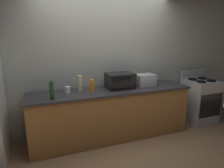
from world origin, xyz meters
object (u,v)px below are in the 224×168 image
microwave (120,81)px  mug_white (68,90)px  bottle_wine (52,90)px  toaster_oven (145,80)px  bottle_hand_soap (80,83)px  stove_range (199,100)px  bottle_dish_soap (92,85)px

microwave → mug_white: 0.92m
bottle_wine → mug_white: 0.37m
bottle_wine → mug_white: bottle_wine is taller
toaster_oven → bottle_hand_soap: bottle_hand_soap is taller
stove_range → bottle_wine: bearing=-176.5°
microwave → bottle_hand_soap: size_ratio=1.80×
bottle_hand_soap → bottle_dish_soap: (0.18, -0.10, -0.03)m
mug_white → microwave: bearing=-1.3°
microwave → bottle_dish_soap: microwave is taller
mug_white → bottle_hand_soap: bearing=14.9°
stove_range → mug_white: stove_range is taller
stove_range → microwave: (-1.83, 0.05, 0.57)m
toaster_oven → mug_white: 1.43m
bottle_dish_soap → bottle_wine: (-0.66, -0.21, 0.03)m
bottle_wine → mug_white: size_ratio=2.56×
stove_range → bottle_wine: (-3.01, -0.18, 0.57)m
stove_range → bottle_hand_soap: (-2.53, 0.13, 0.57)m
microwave → stove_range: bearing=-1.5°
bottle_dish_soap → mug_white: size_ratio=1.92×
stove_range → toaster_oven: toaster_oven is taller
toaster_oven → bottle_hand_soap: size_ratio=1.27×
toaster_oven → bottle_hand_soap: bearing=176.9°
stove_range → toaster_oven: 1.43m
bottle_hand_soap → bottle_wine: bottle_wine is taller
toaster_oven → microwave: bearing=-178.6°
bottle_hand_soap → bottle_dish_soap: bottle_hand_soap is taller
bottle_dish_soap → stove_range: bearing=-0.5°
toaster_oven → bottle_dish_soap: 1.03m
bottle_hand_soap → bottle_wine: (-0.48, -0.31, 0.00)m
stove_range → mug_white: 2.79m
bottle_wine → stove_range: bearing=3.5°
stove_range → toaster_oven: size_ratio=3.18×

